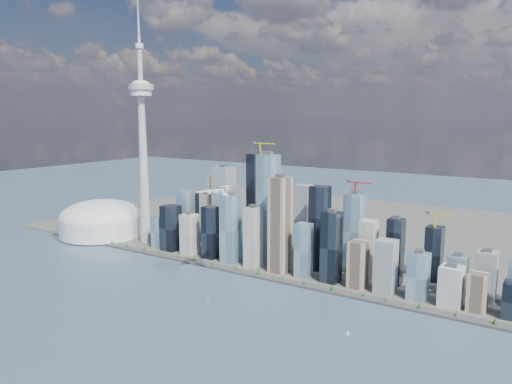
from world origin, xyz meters
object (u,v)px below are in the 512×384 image
Objects in this scene: sailboat_west at (209,300)px; needle_tower at (143,141)px; airplane at (215,192)px; sailboat_east at (348,333)px; dome_stadium at (102,220)px.

needle_tower is at bearing 164.95° from sailboat_west.
sailboat_east is (268.20, -56.32, -162.86)m from airplane.
sailboat_east is (232.70, 10.56, -0.34)m from sailboat_west.
airplane is (316.78, -142.24, -70.37)m from needle_tower.
sailboat_west is at bearing -44.25° from airplane.
sailboat_west is 232.94m from sailboat_east.
airplane is at bearing 133.61° from sailboat_west.
needle_tower is 471.25m from sailboat_west.
dome_stadium is 750.00m from sailboat_east.
dome_stadium reaches higher than sailboat_east.
airplane is at bearing -24.18° from needle_tower.
airplane is 179.29m from sailboat_west.
sailboat_east is (584.98, -198.56, -233.22)m from needle_tower.
airplane is at bearing 145.20° from sailboat_east.
airplane is 9.20× the size of sailboat_east.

